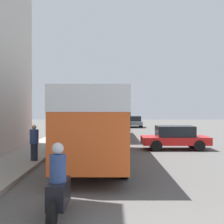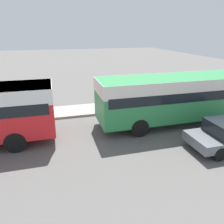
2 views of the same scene
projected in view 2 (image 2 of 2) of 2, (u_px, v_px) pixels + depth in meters
bus_third_in_line at (183, 93)px, 13.06m from camera, size 2.63×10.32×2.90m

